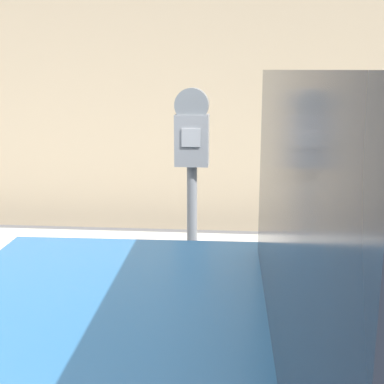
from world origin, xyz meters
TOP-DOWN VIEW (x-y plane):
  - sidewalk at (0.00, 2.20)m, footprint 24.00×2.80m
  - parking_meter at (0.58, 1.26)m, footprint 0.19×0.13m

SIDE VIEW (x-z plane):
  - sidewalk at x=0.00m, z-range 0.00..0.12m
  - parking_meter at x=0.58m, z-range 0.47..2.02m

